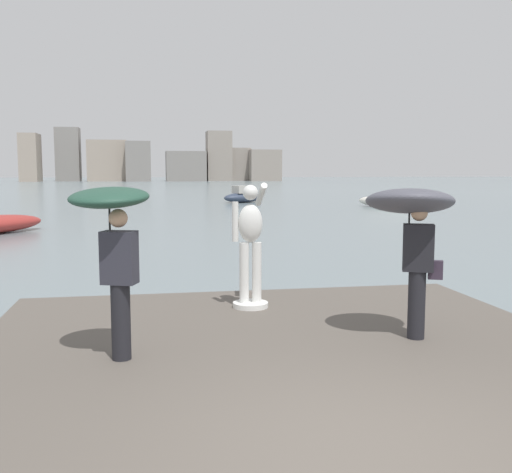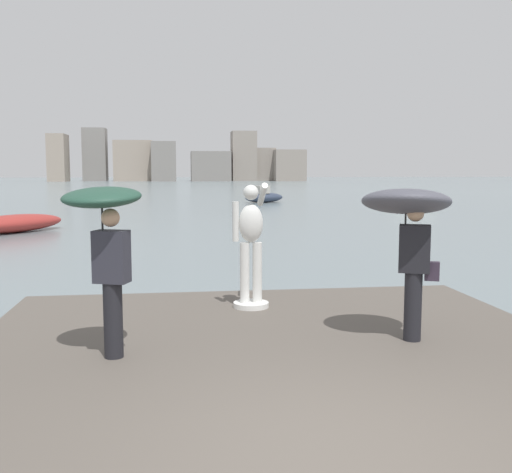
# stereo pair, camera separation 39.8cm
# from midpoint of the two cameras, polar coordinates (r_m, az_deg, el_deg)

# --- Properties ---
(ground_plane) EXTENTS (400.00, 400.00, 0.00)m
(ground_plane) POSITION_cam_midpoint_polar(r_m,az_deg,el_deg) (44.29, -5.83, 2.99)
(ground_plane) COLOR slate
(pier) EXTENTS (7.59, 9.25, 0.40)m
(pier) POSITION_cam_midpoint_polar(r_m,az_deg,el_deg) (6.43, 5.66, -15.16)
(pier) COLOR #564F47
(pier) RESTS_ON ground
(statue_white_figure) EXTENTS (0.57, 0.84, 1.97)m
(statue_white_figure) POSITION_cam_midpoint_polar(r_m,az_deg,el_deg) (9.31, 0.72, -0.98)
(statue_white_figure) COLOR white
(statue_white_figure) RESTS_ON pier
(onlooker_left) EXTENTS (1.16, 1.17, 2.01)m
(onlooker_left) POSITION_cam_midpoint_polar(r_m,az_deg,el_deg) (6.92, -12.66, 0.80)
(onlooker_left) COLOR black
(onlooker_left) RESTS_ON pier
(onlooker_right) EXTENTS (1.47, 1.48, 2.00)m
(onlooker_right) POSITION_cam_midpoint_polar(r_m,az_deg,el_deg) (7.75, 15.83, 1.82)
(onlooker_right) COLOR black
(onlooker_right) RESTS_ON pier
(boat_near) EXTENTS (3.79, 4.69, 0.82)m
(boat_near) POSITION_cam_midpoint_polar(r_m,az_deg,el_deg) (42.65, 14.68, 3.24)
(boat_near) COLOR silver
(boat_near) RESTS_ON ground
(boat_mid) EXTENTS (3.80, 2.81, 1.35)m
(boat_mid) POSITION_cam_midpoint_polar(r_m,az_deg,el_deg) (47.98, 0.99, 3.86)
(boat_mid) COLOR #2D384C
(boat_mid) RESTS_ON ground
(boat_far) EXTENTS (4.09, 4.80, 0.74)m
(boat_far) POSITION_cam_midpoint_polar(r_m,az_deg,el_deg) (26.54, -21.81, 1.16)
(boat_far) COLOR #9E2D28
(boat_far) RESTS_ON ground
(distant_skyline) EXTENTS (62.46, 11.82, 13.13)m
(distant_skyline) POSITION_cam_midpoint_polar(r_m,az_deg,el_deg) (151.05, -7.06, 7.22)
(distant_skyline) COLOR gray
(distant_skyline) RESTS_ON ground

